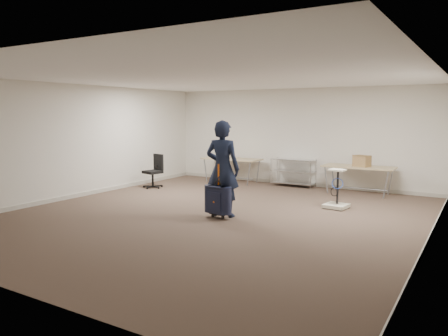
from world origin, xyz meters
The scene contains 10 objects.
ground centered at (0.00, 0.00, 0.00)m, with size 9.00×9.00×0.00m, color #4E3A2F.
room_shell centered at (0.00, 1.38, 0.05)m, with size 8.00×9.00×9.00m.
folding_table_left centered at (-1.90, 3.95, 0.68)m, with size 1.80×0.75×0.73m.
folding_table_right centered at (1.90, 3.95, 0.68)m, with size 1.80×0.75×0.73m.
wire_shelf centered at (0.00, 4.20, 0.44)m, with size 1.22×0.47×0.80m.
person centered at (0.16, 0.03, 0.98)m, with size 0.71×0.47×1.95m, color black.
suitcase centered at (0.18, -0.18, 0.37)m, with size 0.42×0.27×1.09m.
office_chair centered at (-3.30, 1.98, 0.28)m, with size 0.57×0.57×0.94m.
equipment_cart centered at (1.94, 1.94, 0.23)m, with size 0.53×0.53×0.87m.
cardboard_box centered at (1.99, 3.91, 0.87)m, with size 0.38×0.29×0.29m, color olive.
Camera 1 is at (4.70, -7.44, 2.09)m, focal length 35.00 mm.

